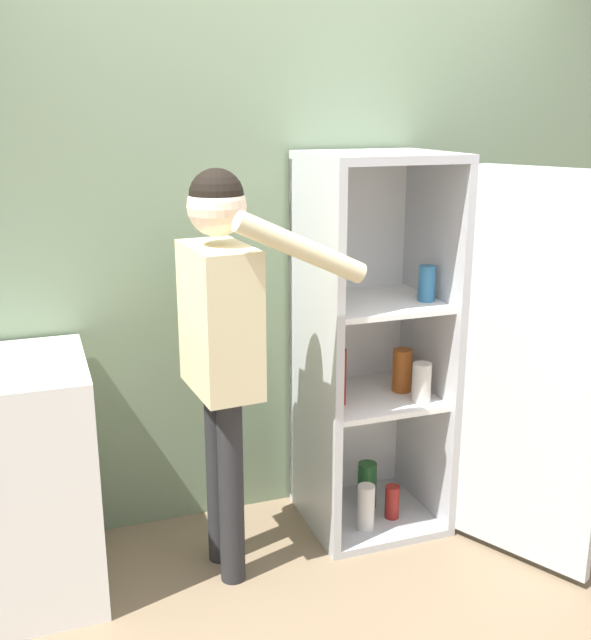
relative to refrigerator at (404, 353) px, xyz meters
The scene contains 4 objects.
ground_plane 1.06m from the refrigerator, 122.10° to the right, with size 12.00×12.00×0.00m, color #7A664C.
wall_back 0.71m from the refrigerator, 131.72° to the left, with size 7.00×0.06×2.55m.
refrigerator is the anchor object (origin of this frame).
person 0.86m from the refrigerator, behind, with size 0.63×0.51×1.63m.
Camera 1 is at (-1.11, -2.15, 1.83)m, focal length 42.00 mm.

